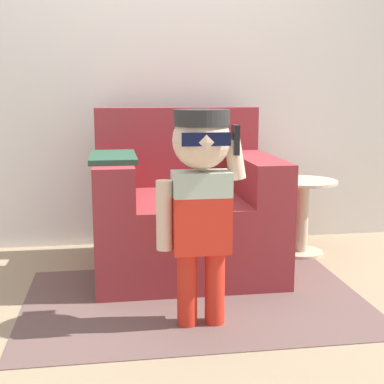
# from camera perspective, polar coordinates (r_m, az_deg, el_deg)

# --- Properties ---
(ground_plane) EXTENTS (10.00, 10.00, 0.00)m
(ground_plane) POSITION_cam_1_polar(r_m,az_deg,el_deg) (3.16, -2.65, -9.03)
(ground_plane) COLOR #998466
(wall_back) EXTENTS (10.00, 0.05, 2.60)m
(wall_back) POSITION_cam_1_polar(r_m,az_deg,el_deg) (3.76, -4.12, 14.21)
(wall_back) COLOR silver
(wall_back) RESTS_ON ground_plane
(armchair) EXTENTS (1.07, 0.94, 0.97)m
(armchair) POSITION_cam_1_polar(r_m,az_deg,el_deg) (3.23, -0.90, -2.23)
(armchair) COLOR maroon
(armchair) RESTS_ON ground_plane
(person_child) EXTENTS (0.41, 0.30, 0.99)m
(person_child) POSITION_cam_1_polar(r_m,az_deg,el_deg) (2.37, 0.95, 0.81)
(person_child) COLOR red
(person_child) RESTS_ON ground_plane
(side_table) EXTENTS (0.44, 0.44, 0.50)m
(side_table) POSITION_cam_1_polar(r_m,az_deg,el_deg) (3.59, 11.72, -1.86)
(side_table) COLOR beige
(side_table) RESTS_ON ground_plane
(rug) EXTENTS (1.75, 1.15, 0.01)m
(rug) POSITION_cam_1_polar(r_m,az_deg,el_deg) (2.81, 0.37, -11.51)
(rug) COLOR brown
(rug) RESTS_ON ground_plane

